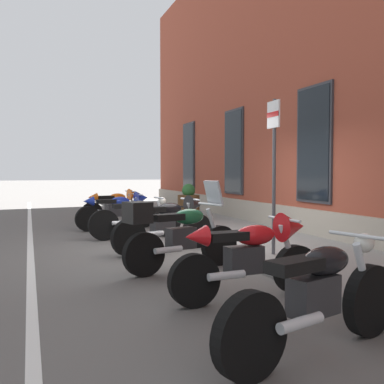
{
  "coord_description": "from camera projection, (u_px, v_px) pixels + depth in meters",
  "views": [
    {
      "loc": [
        8.06,
        -3.21,
        1.52
      ],
      "look_at": [
        -1.46,
        0.29,
        1.04
      ],
      "focal_mm": 41.61,
      "sensor_mm": 36.0,
      "label": 1
    }
  ],
  "objects": [
    {
      "name": "motorcycle_orange_sport",
      "position": [
        117.0,
        204.0,
        13.27
      ],
      "size": [
        0.75,
        2.0,
        0.99
      ],
      "color": "black",
      "rests_on": "ground_plane"
    },
    {
      "name": "motorcycle_red_sport",
      "position": [
        254.0,
        253.0,
        5.25
      ],
      "size": [
        0.62,
        2.0,
        1.02
      ],
      "color": "black",
      "rests_on": "ground_plane"
    },
    {
      "name": "sidewalk",
      "position": [
        261.0,
        241.0,
        9.17
      ],
      "size": [
        29.74,
        2.57,
        0.15
      ],
      "primitive_type": "cube",
      "color": "slate",
      "rests_on": "ground_plane"
    },
    {
      "name": "motorcycle_black_naked",
      "position": [
        319.0,
        297.0,
        3.65
      ],
      "size": [
        0.82,
        2.12,
        0.97
      ],
      "color": "black",
      "rests_on": "ground_plane"
    },
    {
      "name": "motorcycle_black_sport",
      "position": [
        169.0,
        221.0,
        8.41
      ],
      "size": [
        0.82,
        2.15,
        1.05
      ],
      "color": "black",
      "rests_on": "ground_plane"
    },
    {
      "name": "motorcycle_blue_sport",
      "position": [
        120.0,
        209.0,
        11.65
      ],
      "size": [
        0.69,
        2.16,
        0.98
      ],
      "color": "black",
      "rests_on": "ground_plane"
    },
    {
      "name": "barrel_planter",
      "position": [
        189.0,
        203.0,
        13.46
      ],
      "size": [
        0.7,
        0.7,
        0.99
      ],
      "color": "brown",
      "rests_on": "sidewalk"
    },
    {
      "name": "lane_stripe",
      "position": [
        31.0,
        259.0,
        7.63
      ],
      "size": [
        29.74,
        0.12,
        0.01
      ],
      "primitive_type": "cube",
      "color": "silver",
      "rests_on": "ground_plane"
    },
    {
      "name": "motorcycle_green_touring",
      "position": [
        178.0,
        234.0,
        6.71
      ],
      "size": [
        0.85,
        1.99,
        1.37
      ],
      "color": "black",
      "rests_on": "ground_plane"
    },
    {
      "name": "parking_sign",
      "position": [
        274.0,
        155.0,
        7.29
      ],
      "size": [
        0.36,
        0.07,
        2.55
      ],
      "color": "#4C4C51",
      "rests_on": "sidewalk"
    },
    {
      "name": "motorcycle_grey_naked",
      "position": [
        137.0,
        217.0,
        10.03
      ],
      "size": [
        0.62,
        2.15,
        0.92
      ],
      "color": "black",
      "rests_on": "ground_plane"
    },
    {
      "name": "ground_plane",
      "position": [
        204.0,
        249.0,
        8.73
      ],
      "size": [
        140.0,
        140.0,
        0.0
      ],
      "primitive_type": "plane",
      "color": "#565451"
    }
  ]
}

